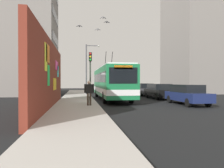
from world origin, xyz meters
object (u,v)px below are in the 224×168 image
parked_car_navy (187,94)px  city_bus (111,82)px  street_lamp (88,66)px  pedestrian_at_curb (89,91)px  parked_car_dark_gray (144,89)px  parked_car_black (159,91)px  traffic_light (90,68)px

parked_car_navy → city_bus: bearing=42.2°
street_lamp → pedestrian_at_curb: bearing=178.0°
city_bus → parked_car_navy: size_ratio=2.57×
parked_car_dark_gray → parked_car_navy: bearing=180.0°
parked_car_black → pedestrian_at_curb: 10.19m
city_bus → parked_car_navy: 7.80m
city_bus → pedestrian_at_curb: city_bus is taller
parked_car_dark_gray → pedestrian_at_curb: 14.14m
parked_car_dark_gray → street_lamp: street_lamp is taller
traffic_light → street_lamp: 8.01m
street_lamp → parked_car_dark_gray: bearing=-101.9°
parked_car_navy → parked_car_dark_gray: 11.14m
parked_car_black → street_lamp: street_lamp is taller
parked_car_black → traffic_light: size_ratio=1.07×
parked_car_navy → street_lamp: size_ratio=0.73×
parked_car_dark_gray → street_lamp: 8.02m
parked_car_dark_gray → traffic_light: bearing=131.3°
parked_car_black → pedestrian_at_curb: pedestrian_at_curb is taller
parked_car_dark_gray → city_bus: bearing=136.1°
pedestrian_at_curb → street_lamp: (13.36, -0.48, 2.76)m
parked_car_black → pedestrian_at_curb: size_ratio=2.78×
traffic_light → street_lamp: street_lamp is taller
parked_car_black → parked_car_dark_gray: (5.20, -0.00, -0.00)m
traffic_light → street_lamp: size_ratio=0.68×
parked_car_navy → parked_car_black: same height
pedestrian_at_curb → street_lamp: street_lamp is taller
parked_car_navy → parked_car_black: size_ratio=1.00×
parked_car_navy → pedestrian_at_curb: bearing=95.2°
city_bus → pedestrian_at_curb: (-6.43, 2.52, -0.64)m
pedestrian_at_curb → traffic_light: traffic_light is taller
parked_car_navy → traffic_light: 9.02m
parked_car_navy → parked_car_black: (5.94, 0.00, 0.00)m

